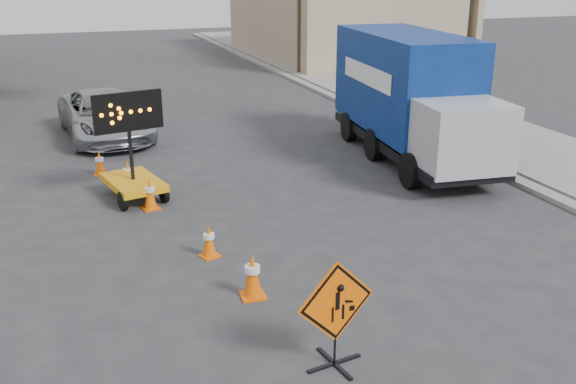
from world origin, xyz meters
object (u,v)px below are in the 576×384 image
construction_sign (336,311)px  box_truck (410,104)px  arrow_board (133,175)px  pickup_truck (105,115)px

construction_sign → box_truck: bearing=45.9°
arrow_board → box_truck: (7.86, 0.78, 0.99)m
construction_sign → pickup_truck: bearing=88.7°
arrow_board → pickup_truck: bearing=78.0°
arrow_board → box_truck: size_ratio=0.34×
construction_sign → arrow_board: arrow_board is taller
arrow_board → pickup_truck: size_ratio=0.49×
construction_sign → arrow_board: 8.02m
pickup_truck → arrow_board: bearing=-94.1°
construction_sign → pickup_truck: size_ratio=0.30×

